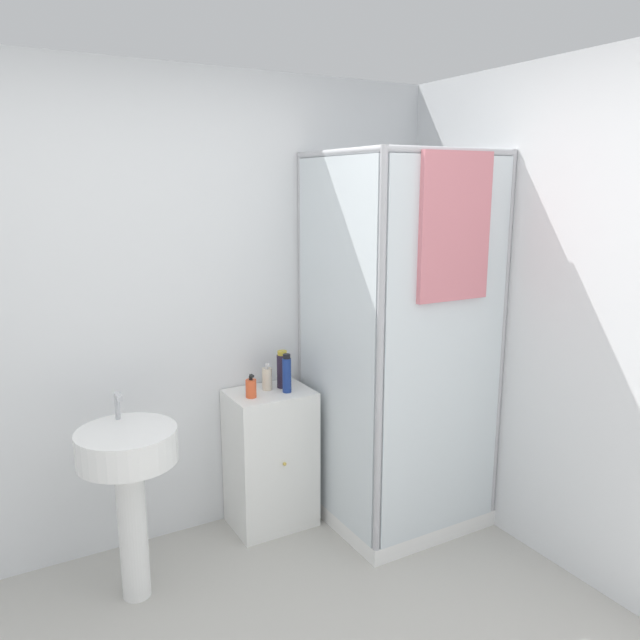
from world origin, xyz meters
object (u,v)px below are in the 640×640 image
object	(u,v)px
shampoo_bottle_blue	(287,374)
lotion_bottle_white	(267,379)
sink	(129,470)
soap_dispenser	(251,388)
shampoo_bottle_tall_black	(282,370)

from	to	relation	value
shampoo_bottle_blue	lotion_bottle_white	world-z (taller)	shampoo_bottle_blue
shampoo_bottle_blue	sink	bearing A→B (deg)	-166.44
soap_dispenser	sink	bearing A→B (deg)	-161.35
shampoo_bottle_blue	lotion_bottle_white	bearing A→B (deg)	129.48
soap_dispenser	lotion_bottle_white	bearing A→B (deg)	29.68
soap_dispenser	shampoo_bottle_tall_black	bearing A→B (deg)	17.23
sink	lotion_bottle_white	bearing A→B (deg)	20.46
sink	soap_dispenser	bearing A→B (deg)	18.65
shampoo_bottle_blue	shampoo_bottle_tall_black	bearing A→B (deg)	79.53
sink	soap_dispenser	xyz separation A→B (m)	(0.71, 0.24, 0.20)
shampoo_bottle_tall_black	shampoo_bottle_blue	xyz separation A→B (m)	(-0.02, -0.09, 0.00)
soap_dispenser	shampoo_bottle_blue	size ratio (longest dim) A/B	0.60
soap_dispenser	shampoo_bottle_tall_black	size ratio (longest dim) A/B	0.61
sink	shampoo_bottle_blue	xyz separation A→B (m)	(0.92, 0.22, 0.26)
shampoo_bottle_tall_black	lotion_bottle_white	xyz separation A→B (m)	(-0.09, 0.00, -0.04)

